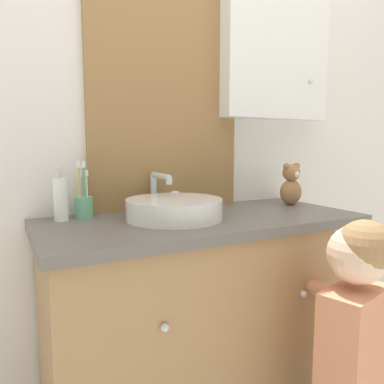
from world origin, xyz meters
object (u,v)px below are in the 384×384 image
at_px(toothbrush_holder, 84,204).
at_px(teddy_bear, 291,185).
at_px(soap_dispenser, 61,199).
at_px(child_figure, 352,344).
at_px(sink_basin, 174,208).

bearing_deg(toothbrush_holder, teddy_bear, -8.15).
xyz_separation_m(toothbrush_holder, soap_dispenser, (-0.08, -0.02, 0.03)).
bearing_deg(child_figure, sink_basin, 130.42).
distance_m(soap_dispenser, child_figure, 1.03).
bearing_deg(teddy_bear, soap_dispenser, 174.03).
xyz_separation_m(toothbrush_holder, child_figure, (0.66, -0.62, -0.39)).
bearing_deg(teddy_bear, toothbrush_holder, 171.85).
height_order(sink_basin, teddy_bear, teddy_bear).
relative_size(sink_basin, teddy_bear, 2.16).
height_order(child_figure, teddy_bear, teddy_bear).
bearing_deg(toothbrush_holder, soap_dispenser, -163.19).
bearing_deg(teddy_bear, sink_basin, -175.12).
bearing_deg(soap_dispenser, child_figure, -38.96).
distance_m(toothbrush_holder, soap_dispenser, 0.09).
bearing_deg(toothbrush_holder, sink_basin, -31.95).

